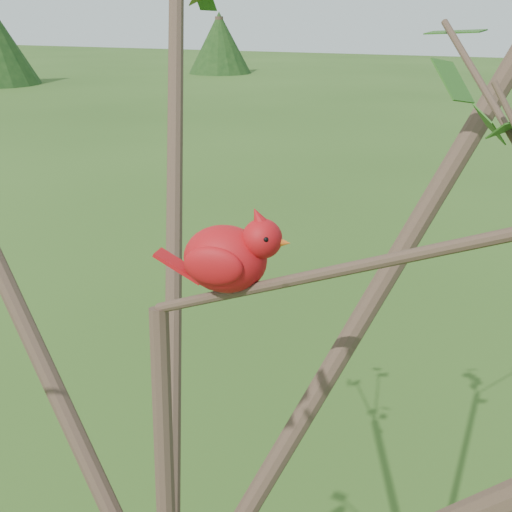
{
  "coord_description": "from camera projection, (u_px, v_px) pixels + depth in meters",
  "views": [
    {
      "loc": [
        0.52,
        -0.74,
        2.43
      ],
      "look_at": [
        0.14,
        0.1,
        2.08
      ],
      "focal_mm": 45.0,
      "sensor_mm": 36.0,
      "label": 1
    }
  ],
  "objects": [
    {
      "name": "crabapple_tree",
      "position": [
        149.0,
        243.0,
        0.91
      ],
      "size": [
        2.35,
        2.05,
        2.95
      ],
      "color": "#3E2C21",
      "rests_on": "ground"
    },
    {
      "name": "distant_trees",
      "position": [
        508.0,
        40.0,
        21.02
      ],
      "size": [
        39.03,
        13.16,
        3.62
      ],
      "color": "#3E2C21",
      "rests_on": "ground"
    },
    {
      "name": "cardinal",
      "position": [
        230.0,
        256.0,
        1.0
      ],
      "size": [
        0.22,
        0.12,
        0.15
      ],
      "rotation": [
        0.0,
        0.0,
        0.16
      ],
      "color": "red",
      "rests_on": "ground"
    }
  ]
}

